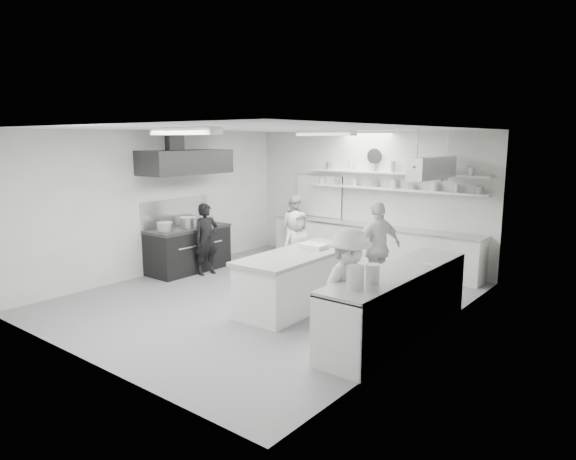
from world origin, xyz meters
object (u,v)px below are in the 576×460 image
Objects in this scene: stove at (188,250)px; cook_back at (294,227)px; right_counter at (397,304)px; back_counter at (370,246)px; cook_stove at (207,239)px; prep_island at (299,281)px.

cook_back is (1.07, 2.36, 0.31)m from stove.
right_counter reaches higher than stove.
stove is 1.18× the size of cook_back.
cook_back reaches higher than back_counter.
right_counter is (2.35, -3.40, 0.01)m from back_counter.
cook_stove is (-2.37, -2.75, 0.29)m from back_counter.
stove is 4.03m from back_counter.
right_counter is at bearing -86.00° from cook_stove.
back_counter is 1.52× the size of right_counter.
right_counter is (5.25, -0.60, 0.02)m from stove.
right_counter is at bearing -55.35° from back_counter.
right_counter is at bearing 130.12° from cook_back.
back_counter is 1.91m from cook_back.
stove is at bearing 173.48° from right_counter.
prep_island is at bearing -82.39° from back_counter.
back_counter reaches higher than prep_island.
right_counter is at bearing -6.52° from stove.
cook_stove is at bearing 5.20° from stove.
right_counter reaches higher than back_counter.
prep_island is 3.61m from cook_back.
prep_island is (3.33, -0.43, -0.00)m from stove.
cook_back reaches higher than right_counter.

